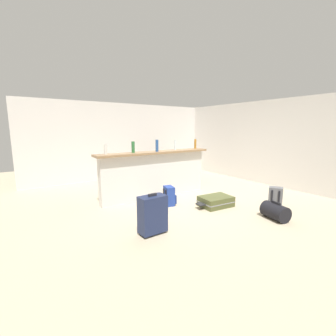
{
  "coord_description": "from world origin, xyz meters",
  "views": [
    {
      "loc": [
        -3.34,
        -4.39,
        1.69
      ],
      "look_at": [
        -0.03,
        0.48,
        0.68
      ],
      "focal_mm": 24.92,
      "sensor_mm": 36.0,
      "label": 1
    }
  ],
  "objects": [
    {
      "name": "bottle_blue",
      "position": [
        -0.44,
        0.34,
        1.28
      ],
      "size": [
        0.07,
        0.07,
        0.28
      ],
      "primitive_type": "cylinder",
      "color": "#284C89",
      "rests_on": "bar_countertop"
    },
    {
      "name": "dining_table",
      "position": [
        0.94,
        1.88,
        0.65
      ],
      "size": [
        1.1,
        0.8,
        0.74
      ],
      "color": "#332319",
      "rests_on": "ground_plane"
    },
    {
      "name": "wall_back",
      "position": [
        0.0,
        3.05,
        1.25
      ],
      "size": [
        6.6,
        0.1,
        2.5
      ],
      "primitive_type": "cube",
      "color": "silver",
      "rests_on": "ground_plane"
    },
    {
      "name": "ground_plane",
      "position": [
        0.0,
        0.0,
        -0.03
      ],
      "size": [
        13.0,
        13.0,
        0.05
      ],
      "primitive_type": "cube",
      "color": "#BCAD8E"
    },
    {
      "name": "suitcase_flat_olive",
      "position": [
        0.27,
        -0.94,
        0.11
      ],
      "size": [
        0.85,
        0.55,
        0.22
      ],
      "color": "#51562D",
      "rests_on": "ground_plane"
    },
    {
      "name": "bottle_amber",
      "position": [
        0.85,
        0.45,
        1.26
      ],
      "size": [
        0.06,
        0.06,
        0.26
      ],
      "primitive_type": "cylinder",
      "color": "#9E661E",
      "rests_on": "bar_countertop"
    },
    {
      "name": "duffel_bag_black",
      "position": [
        0.65,
        -2.09,
        0.15
      ],
      "size": [
        0.4,
        0.53,
        0.34
      ],
      "color": "black",
      "rests_on": "ground_plane"
    },
    {
      "name": "suitcase_upright_navy",
      "position": [
        -1.55,
        -1.32,
        0.33
      ],
      "size": [
        0.45,
        0.25,
        0.67
      ],
      "color": "#1E284C",
      "rests_on": "ground_plane"
    },
    {
      "name": "wall_right",
      "position": [
        3.05,
        0.3,
        1.25
      ],
      "size": [
        0.1,
        6.0,
        2.5
      ],
      "primitive_type": "cube",
      "color": "silver",
      "rests_on": "ground_plane"
    },
    {
      "name": "backpack_grey",
      "position": [
        1.37,
        -1.65,
        0.2
      ],
      "size": [
        0.33,
        0.33,
        0.42
      ],
      "color": "slate",
      "rests_on": "ground_plane"
    },
    {
      "name": "bottle_clear",
      "position": [
        0.18,
        0.45,
        1.26
      ],
      "size": [
        0.06,
        0.06,
        0.25
      ],
      "primitive_type": "cylinder",
      "color": "silver",
      "rests_on": "bar_countertop"
    },
    {
      "name": "bottle_green",
      "position": [
        -1.02,
        0.42,
        1.26
      ],
      "size": [
        0.07,
        0.07,
        0.26
      ],
      "primitive_type": "cylinder",
      "color": "#2D6B38",
      "rests_on": "bar_countertop"
    },
    {
      "name": "bottle_white",
      "position": [
        -1.66,
        0.46,
        1.24
      ],
      "size": [
        0.07,
        0.07,
        0.2
      ],
      "primitive_type": "cylinder",
      "color": "silver",
      "rests_on": "bar_countertop"
    },
    {
      "name": "partition_half_wall",
      "position": [
        -0.44,
        0.4,
        0.54
      ],
      "size": [
        2.8,
        0.2,
        1.08
      ],
      "primitive_type": "cube",
      "color": "silver",
      "rests_on": "ground_plane"
    },
    {
      "name": "dining_chair_near_partition",
      "position": [
        0.94,
        1.31,
        0.52
      ],
      "size": [
        0.4,
        0.4,
        0.93
      ],
      "color": "#4C331E",
      "rests_on": "ground_plane"
    },
    {
      "name": "bar_countertop",
      "position": [
        -0.44,
        0.4,
        1.11
      ],
      "size": [
        2.96,
        0.4,
        0.05
      ],
      "primitive_type": "cube",
      "color": "#93704C",
      "rests_on": "partition_half_wall"
    },
    {
      "name": "backpack_blue",
      "position": [
        -0.52,
        -0.3,
        0.2
      ],
      "size": [
        0.29,
        0.32,
        0.42
      ],
      "color": "#233D93",
      "rests_on": "ground_plane"
    }
  ]
}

